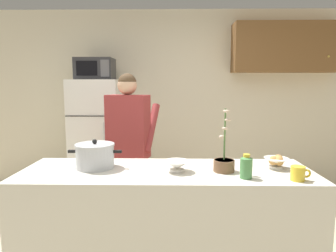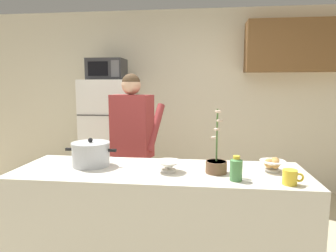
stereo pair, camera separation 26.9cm
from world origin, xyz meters
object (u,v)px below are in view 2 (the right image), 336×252
coffee_mug (290,177)px  empty_bowl (169,166)px  person_near_pot (132,134)px  bottle_near_edge (236,168)px  bread_bowl (273,164)px  refrigerator (109,138)px  potted_orchid (216,164)px  cooking_pot (91,154)px  microwave (107,69)px

coffee_mug → empty_bowl: bearing=166.8°
person_near_pot → bottle_near_edge: (0.94, -1.06, -0.03)m
bottle_near_edge → bread_bowl: bearing=40.2°
refrigerator → person_near_pot: size_ratio=0.97×
person_near_pot → bottle_near_edge: size_ratio=10.07×
potted_orchid → empty_bowl: bearing=-177.8°
person_near_pot → bread_bowl: person_near_pot is taller
person_near_pot → cooking_pot: size_ratio=4.12×
refrigerator → empty_bowl: refrigerator is taller
empty_bowl → potted_orchid: 0.34m
cooking_pot → bread_bowl: cooking_pot is taller
microwave → coffee_mug: bearing=-48.2°
refrigerator → coffee_mug: refrigerator is taller
microwave → empty_bowl: (1.05, -1.87, -0.78)m
coffee_mug → potted_orchid: bearing=156.2°
bottle_near_edge → potted_orchid: bearing=127.8°
person_near_pot → empty_bowl: size_ratio=8.70×
refrigerator → bread_bowl: refrigerator is taller
cooking_pot → potted_orchid: potted_orchid is taller
bottle_near_edge → person_near_pot: bearing=131.8°
person_near_pot → bottle_near_edge: 1.42m
refrigerator → bread_bowl: (1.80, -1.80, 0.17)m
microwave → cooking_pot: size_ratio=1.19×
bread_bowl → potted_orchid: size_ratio=0.40×
cooking_pot → potted_orchid: size_ratio=0.88×
coffee_mug → bottle_near_edge: bearing=172.6°
bottle_near_edge → coffee_mug: bearing=-7.4°
coffee_mug → potted_orchid: 0.49m
cooking_pot → bread_bowl: 1.35m
coffee_mug → bottle_near_edge: 0.33m
cooking_pot → coffee_mug: (1.40, -0.28, -0.04)m
refrigerator → coffee_mug: bearing=-48.5°
refrigerator → cooking_pot: 1.86m
bottle_near_edge → empty_bowl: bearing=162.8°
coffee_mug → bread_bowl: bearing=99.1°
cooking_pot → person_near_pot: bearing=81.1°
bread_bowl → bottle_near_edge: 0.37m
microwave → coffee_mug: size_ratio=3.66×
refrigerator → microwave: (0.00, -0.02, 0.94)m
microwave → bread_bowl: (1.79, -1.78, -0.78)m
person_near_pot → empty_bowl: person_near_pot is taller
microwave → refrigerator: bearing=90.1°
cooking_pot → empty_bowl: 0.62m
bottle_near_edge → cooking_pot: bearing=167.5°
person_near_pot → bread_bowl: size_ratio=9.07×
microwave → potted_orchid: microwave is taller
coffee_mug → refrigerator: bearing=131.5°
microwave → cooking_pot: microwave is taller
bottle_near_edge → refrigerator: bearing=126.6°
microwave → person_near_pot: (0.57, -0.96, -0.72)m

